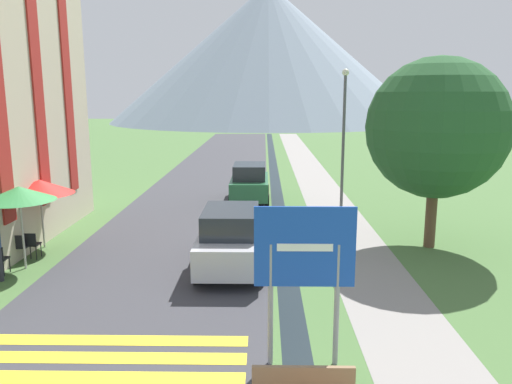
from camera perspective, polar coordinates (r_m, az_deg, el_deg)
ground_plane at (r=25.17m, az=-0.33°, el=-0.41°), size 160.00×160.00×0.00m
road at (r=35.15m, az=-4.05°, el=2.87°), size 6.40×60.00×0.01m
footpath at (r=35.16m, az=5.91°, el=2.84°), size 2.20×60.00×0.01m
drainage_channel at (r=35.03m, az=2.00°, el=2.85°), size 0.60×60.00×0.00m
crosswalk_marking at (r=10.30m, az=-17.30°, el=-18.60°), size 5.44×2.54×0.01m
mountain_distant at (r=94.84m, az=1.38°, el=15.49°), size 57.50×57.50×24.57m
road_sign at (r=9.20m, az=5.56°, el=-7.95°), size 1.84×0.11×3.06m
parked_car_near at (r=14.58m, az=-2.82°, el=-5.31°), size 1.92×4.11×1.82m
parked_car_far at (r=23.60m, az=-0.74°, el=1.06°), size 1.83×3.85×1.82m
cafe_chair_far_right at (r=16.94m, az=-24.29°, el=-5.35°), size 0.40×0.40×0.85m
cafe_chair_far_left at (r=16.85m, az=-25.33°, el=-5.53°), size 0.40×0.40×0.85m
cafe_umbrella_middle_green at (r=15.75m, az=-25.46°, el=-0.18°), size 2.02×2.02×2.45m
cafe_umbrella_rear_red at (r=17.76m, az=-23.49°, el=0.55°), size 2.19×2.19×2.29m
streetlamp at (r=20.43m, az=9.98°, el=6.67°), size 0.28×0.28×6.01m
tree_by_path at (r=17.15m, az=19.98°, el=6.88°), size 4.54×4.54×6.24m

